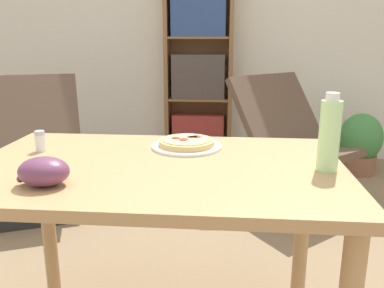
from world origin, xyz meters
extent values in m
cube|color=silver|center=(0.00, 2.62, 1.30)|extent=(8.00, 0.05, 2.60)
cube|color=tan|center=(0.04, -0.03, 0.72)|extent=(1.23, 0.78, 0.03)
cylinder|color=tan|center=(-0.51, 0.30, 0.35)|extent=(0.06, 0.06, 0.70)
cylinder|color=tan|center=(0.60, 0.30, 0.35)|extent=(0.06, 0.06, 0.70)
cylinder|color=white|center=(0.12, 0.18, 0.74)|extent=(0.26, 0.26, 0.01)
cylinder|color=#DBB26B|center=(0.12, 0.18, 0.76)|extent=(0.21, 0.21, 0.02)
cylinder|color=#EACC7A|center=(0.12, 0.18, 0.77)|extent=(0.18, 0.18, 0.00)
cylinder|color=#A83328|center=(0.08, 0.18, 0.77)|extent=(0.03, 0.03, 0.00)
cylinder|color=#A83328|center=(0.13, 0.20, 0.77)|extent=(0.02, 0.02, 0.00)
cylinder|color=#A83328|center=(0.15, 0.21, 0.77)|extent=(0.03, 0.03, 0.00)
cylinder|color=#A83328|center=(0.16, 0.21, 0.77)|extent=(0.03, 0.03, 0.00)
cylinder|color=#A83328|center=(0.11, 0.16, 0.77)|extent=(0.03, 0.03, 0.00)
ellipsoid|color=#6B3856|center=(-0.23, -0.25, 0.78)|extent=(0.14, 0.11, 0.08)
sphere|color=#6B3856|center=(-0.30, -0.26, 0.76)|extent=(0.02, 0.02, 0.02)
sphere|color=#6B3856|center=(-0.23, -0.22, 0.79)|extent=(0.03, 0.03, 0.03)
sphere|color=#6B3856|center=(-0.25, -0.28, 0.79)|extent=(0.02, 0.02, 0.02)
sphere|color=#6B3856|center=(-0.24, -0.24, 0.79)|extent=(0.02, 0.02, 0.02)
sphere|color=#6B3856|center=(-0.24, -0.24, 0.79)|extent=(0.02, 0.02, 0.02)
sphere|color=#6B3856|center=(-0.27, -0.21, 0.77)|extent=(0.02, 0.02, 0.02)
cylinder|color=#B7EAA3|center=(0.59, -0.05, 0.85)|extent=(0.07, 0.07, 0.22)
cylinder|color=white|center=(0.59, -0.05, 0.97)|extent=(0.04, 0.04, 0.02)
cylinder|color=white|center=(-0.40, 0.08, 0.77)|extent=(0.04, 0.04, 0.06)
cylinder|color=#B7B7BC|center=(-0.40, 0.08, 0.81)|extent=(0.03, 0.03, 0.02)
cube|color=black|center=(-1.00, 1.14, 0.05)|extent=(0.77, 0.74, 0.10)
cube|color=brown|center=(-1.00, 1.07, 0.36)|extent=(0.80, 0.72, 0.14)
cube|color=brown|center=(-1.09, 1.35, 0.60)|extent=(0.77, 0.63, 0.55)
cube|color=black|center=(0.78, 1.40, 0.05)|extent=(0.82, 0.81, 0.10)
cube|color=brown|center=(0.78, 1.34, 0.36)|extent=(0.83, 0.81, 0.14)
cube|color=brown|center=(0.63, 1.57, 0.60)|extent=(0.77, 0.74, 0.55)
cube|color=brown|center=(-0.29, 2.48, 0.85)|extent=(0.04, 0.24, 1.71)
cube|color=brown|center=(0.29, 2.48, 0.85)|extent=(0.04, 0.24, 1.71)
cube|color=brown|center=(0.00, 2.59, 0.85)|extent=(0.62, 0.01, 1.71)
cube|color=brown|center=(0.00, 2.48, 0.02)|extent=(0.54, 0.23, 0.02)
cube|color=#99332D|center=(0.00, 2.46, 0.23)|extent=(0.48, 0.17, 0.40)
cube|color=brown|center=(0.00, 2.48, 0.58)|extent=(0.54, 0.23, 0.02)
cube|color=#4C423D|center=(0.00, 2.46, 0.79)|extent=(0.48, 0.17, 0.40)
cube|color=brown|center=(0.00, 2.48, 1.13)|extent=(0.54, 0.23, 0.02)
cube|color=navy|center=(0.00, 2.46, 1.34)|extent=(0.48, 0.17, 0.40)
cylinder|color=#8E5B42|center=(1.41, 2.17, 0.08)|extent=(0.29, 0.29, 0.16)
ellipsoid|color=#428442|center=(1.41, 2.17, 0.31)|extent=(0.36, 0.31, 0.42)
camera|label=1|loc=(0.28, -1.29, 1.14)|focal=38.00mm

